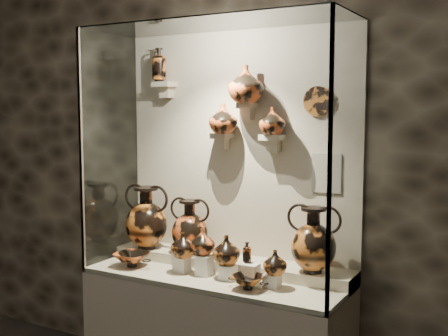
# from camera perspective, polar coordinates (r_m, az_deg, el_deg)

# --- Properties ---
(wall_back) EXTENTS (5.00, 0.02, 3.20)m
(wall_back) POSITION_cam_1_polar(r_m,az_deg,el_deg) (3.77, 1.55, 1.77)
(wall_back) COLOR black
(wall_back) RESTS_ON ground
(front_tier) EXTENTS (1.68, 0.58, 0.03)m
(front_tier) POSITION_cam_1_polar(r_m,az_deg,el_deg) (3.64, -0.89, -10.99)
(front_tier) COLOR beige
(front_tier) RESTS_ON plinth
(rear_tier) EXTENTS (1.70, 0.25, 0.10)m
(rear_tier) POSITION_cam_1_polar(r_m,az_deg,el_deg) (3.77, 0.47, -9.81)
(rear_tier) COLOR beige
(rear_tier) RESTS_ON plinth
(back_panel) EXTENTS (1.70, 0.03, 1.60)m
(back_panel) POSITION_cam_1_polar(r_m,az_deg,el_deg) (3.76, 1.52, 1.76)
(back_panel) COLOR #BFB39A
(back_panel) RESTS_ON plinth
(glass_front) EXTENTS (1.70, 0.01, 1.60)m
(glass_front) POSITION_cam_1_polar(r_m,az_deg,el_deg) (3.24, -3.55, 1.07)
(glass_front) COLOR white
(glass_front) RESTS_ON plinth
(glass_left) EXTENTS (0.01, 0.60, 1.60)m
(glass_left) POSITION_cam_1_polar(r_m,az_deg,el_deg) (3.98, -11.48, 1.88)
(glass_left) COLOR white
(glass_left) RESTS_ON plinth
(glass_right) EXTENTS (0.01, 0.60, 1.60)m
(glass_right) POSITION_cam_1_polar(r_m,az_deg,el_deg) (3.15, 12.50, 0.80)
(glass_right) COLOR white
(glass_right) RESTS_ON plinth
(glass_top) EXTENTS (1.70, 0.60, 0.01)m
(glass_top) POSITION_cam_1_polar(r_m,az_deg,el_deg) (3.52, -0.93, 14.47)
(glass_top) COLOR white
(glass_top) RESTS_ON back_panel
(frame_post_left) EXTENTS (0.02, 0.02, 1.60)m
(frame_post_left) POSITION_cam_1_polar(r_m,az_deg,el_deg) (3.77, -14.29, 1.58)
(frame_post_left) COLOR gray
(frame_post_left) RESTS_ON plinth
(frame_post_right) EXTENTS (0.02, 0.02, 1.60)m
(frame_post_right) POSITION_cam_1_polar(r_m,az_deg,el_deg) (2.88, 10.70, 0.36)
(frame_post_right) COLOR gray
(frame_post_right) RESTS_ON plinth
(pedestal_a) EXTENTS (0.09, 0.09, 0.10)m
(pedestal_a) POSITION_cam_1_polar(r_m,az_deg,el_deg) (3.69, -4.28, -9.71)
(pedestal_a) COLOR silver
(pedestal_a) RESTS_ON front_tier
(pedestal_b) EXTENTS (0.09, 0.09, 0.13)m
(pedestal_b) POSITION_cam_1_polar(r_m,az_deg,el_deg) (3.60, -1.99, -9.86)
(pedestal_b) COLOR silver
(pedestal_b) RESTS_ON front_tier
(pedestal_c) EXTENTS (0.09, 0.09, 0.09)m
(pedestal_c) POSITION_cam_1_polar(r_m,az_deg,el_deg) (3.52, 0.41, -10.55)
(pedestal_c) COLOR silver
(pedestal_c) RESTS_ON front_tier
(pedestal_d) EXTENTS (0.09, 0.09, 0.12)m
(pedestal_d) POSITION_cam_1_polar(r_m,az_deg,el_deg) (3.45, 2.78, -10.67)
(pedestal_d) COLOR silver
(pedestal_d) RESTS_ON front_tier
(pedestal_e) EXTENTS (0.09, 0.09, 0.08)m
(pedestal_e) POSITION_cam_1_polar(r_m,az_deg,el_deg) (3.39, 4.93, -11.30)
(pedestal_e) COLOR silver
(pedestal_e) RESTS_ON front_tier
(bracket_ul) EXTENTS (0.14, 0.12, 0.04)m
(bracket_ul) POSITION_cam_1_polar(r_m,az_deg,el_deg) (3.98, -6.07, 8.44)
(bracket_ul) COLOR #BFB39A
(bracket_ul) RESTS_ON back_panel
(bracket_ca) EXTENTS (0.14, 0.12, 0.04)m
(bracket_ca) POSITION_cam_1_polar(r_m,az_deg,el_deg) (3.74, -0.37, 3.27)
(bracket_ca) COLOR #BFB39A
(bracket_ca) RESTS_ON back_panel
(bracket_cb) EXTENTS (0.10, 0.12, 0.04)m
(bracket_cb) POSITION_cam_1_polar(r_m,az_deg,el_deg) (3.64, 2.37, 6.34)
(bracket_cb) COLOR #BFB39A
(bracket_cb) RESTS_ON back_panel
(bracket_cc) EXTENTS (0.14, 0.12, 0.04)m
(bracket_cc) POSITION_cam_1_polar(r_m,az_deg,el_deg) (3.57, 4.94, 3.12)
(bracket_cc) COLOR #BFB39A
(bracket_cc) RESTS_ON back_panel
(amphora_left) EXTENTS (0.40, 0.40, 0.44)m
(amphora_left) POSITION_cam_1_polar(r_m,az_deg,el_deg) (4.00, -7.87, -4.99)
(amphora_left) COLOR #B96223
(amphora_left) RESTS_ON rear_tier
(amphora_mid) EXTENTS (0.35, 0.35, 0.37)m
(amphora_mid) POSITION_cam_1_polar(r_m,az_deg,el_deg) (3.83, -3.48, -5.96)
(amphora_mid) COLOR #C35022
(amphora_mid) RESTS_ON rear_tier
(amphora_right) EXTENTS (0.36, 0.36, 0.40)m
(amphora_right) POSITION_cam_1_polar(r_m,az_deg,el_deg) (3.43, 9.05, -7.19)
(amphora_right) COLOR #B96223
(amphora_right) RESTS_ON rear_tier
(jug_a) EXTENTS (0.17, 0.17, 0.17)m
(jug_a) POSITION_cam_1_polar(r_m,az_deg,el_deg) (3.63, -4.15, -7.76)
(jug_a) COLOR #B96223
(jug_a) RESTS_ON pedestal_a
(jug_b) EXTENTS (0.20, 0.20, 0.17)m
(jug_b) POSITION_cam_1_polar(r_m,az_deg,el_deg) (3.58, -2.17, -7.47)
(jug_b) COLOR #C35022
(jug_b) RESTS_ON pedestal_b
(jug_c) EXTENTS (0.18, 0.18, 0.18)m
(jug_c) POSITION_cam_1_polar(r_m,az_deg,el_deg) (3.51, 0.26, -8.31)
(jug_c) COLOR #B96223
(jug_c) RESTS_ON pedestal_c
(jug_e) EXTENTS (0.17, 0.17, 0.15)m
(jug_e) POSITION_cam_1_polar(r_m,az_deg,el_deg) (3.34, 5.22, -9.53)
(jug_e) COLOR #B96223
(jug_e) RESTS_ON pedestal_e
(lekythos_small) EXTENTS (0.07, 0.07, 0.14)m
(lekythos_small) POSITION_cam_1_polar(r_m,az_deg,el_deg) (3.44, 2.37, -8.42)
(lekythos_small) COLOR #C35022
(lekythos_small) RESTS_ON pedestal_d
(kylix_left) EXTENTS (0.30, 0.26, 0.11)m
(kylix_left) POSITION_cam_1_polar(r_m,az_deg,el_deg) (3.84, -9.31, -9.03)
(kylix_left) COLOR #C35022
(kylix_left) RESTS_ON front_tier
(kylix_right) EXTENTS (0.28, 0.24, 0.10)m
(kylix_right) POSITION_cam_1_polar(r_m,az_deg,el_deg) (3.35, 2.47, -11.37)
(kylix_right) COLOR #B96223
(kylix_right) RESTS_ON front_tier
(lekythos_tall) EXTENTS (0.13, 0.13, 0.27)m
(lekythos_tall) POSITION_cam_1_polar(r_m,az_deg,el_deg) (4.01, -6.59, 10.57)
(lekythos_tall) COLOR #B96223
(lekythos_tall) RESTS_ON bracket_ul
(ovoid_vase_a) EXTENTS (0.21, 0.21, 0.20)m
(ovoid_vase_a) POSITION_cam_1_polar(r_m,az_deg,el_deg) (3.68, -0.07, 5.03)
(ovoid_vase_a) COLOR #C35022
(ovoid_vase_a) RESTS_ON bracket_ca
(ovoid_vase_b) EXTENTS (0.27, 0.27, 0.24)m
(ovoid_vase_b) POSITION_cam_1_polar(r_m,az_deg,el_deg) (3.58, 2.22, 8.52)
(ovoid_vase_b) COLOR #C35022
(ovoid_vase_b) RESTS_ON bracket_cb
(ovoid_vase_c) EXTENTS (0.17, 0.17, 0.17)m
(ovoid_vase_c) POSITION_cam_1_polar(r_m,az_deg,el_deg) (3.53, 4.94, 4.79)
(ovoid_vase_c) COLOR #C35022
(ovoid_vase_c) RESTS_ON bracket_cc
(wall_plate) EXTENTS (0.18, 0.02, 0.18)m
(wall_plate) POSITION_cam_1_polar(r_m,az_deg,el_deg) (3.50, 9.51, 6.70)
(wall_plate) COLOR #A75E20
(wall_plate) RESTS_ON back_panel
(info_placard) EXTENTS (0.18, 0.01, 0.24)m
(info_placard) POSITION_cam_1_polar(r_m,az_deg,el_deg) (3.51, 10.32, -0.52)
(info_placard) COLOR beige
(info_placard) RESTS_ON back_panel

